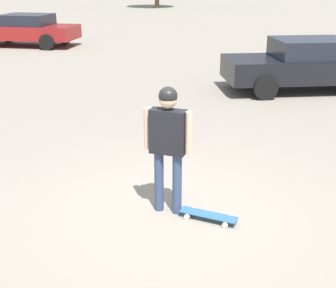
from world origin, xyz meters
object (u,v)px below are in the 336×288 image
at_px(skateboard, 208,215).
at_px(car_parked_far, 26,29).
at_px(person, 168,136).
at_px(car_parked_near, 306,64).

height_order(skateboard, car_parked_far, car_parked_far).
distance_m(person, skateboard, 1.20).
relative_size(car_parked_near, car_parked_far, 1.04).
bearing_deg(person, skateboard, -6.53).
height_order(car_parked_near, car_parked_far, car_parked_near).
bearing_deg(car_parked_far, person, 123.19).
bearing_deg(car_parked_far, skateboard, 124.53).
xyz_separation_m(person, car_parked_near, (2.34, 7.69, -0.37)).
distance_m(skateboard, car_parked_far, 17.11).
relative_size(skateboard, car_parked_far, 0.18).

